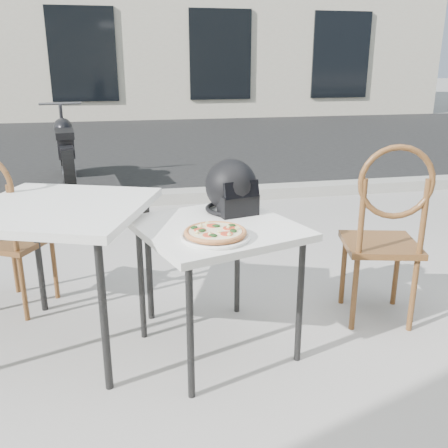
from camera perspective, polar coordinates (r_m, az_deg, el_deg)
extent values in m
plane|color=#A09D98|center=(2.78, 10.77, -13.40)|extent=(80.00, 80.00, 0.00)
cube|color=black|center=(9.34, -5.83, 9.13)|extent=(30.00, 8.00, 0.00)
cube|color=#9C9A92|center=(5.44, -1.19, 3.40)|extent=(30.00, 0.25, 0.12)
cube|color=black|center=(13.17, -15.85, 18.13)|extent=(1.60, 0.08, 2.20)
cube|color=black|center=(13.42, -0.42, 18.76)|extent=(1.60, 0.08, 2.20)
cube|color=black|center=(14.45, 13.21, 18.26)|extent=(1.60, 0.08, 2.20)
cube|color=white|center=(2.43, -0.80, -0.50)|extent=(0.90, 0.90, 0.04)
cylinder|color=black|center=(2.21, -3.88, -12.33)|extent=(0.04, 0.04, 0.65)
cylinder|color=black|center=(2.49, 8.67, -8.80)|extent=(0.04, 0.04, 0.65)
cylinder|color=black|center=(2.69, -9.43, -6.63)|extent=(0.04, 0.04, 0.65)
cylinder|color=black|center=(2.93, 1.52, -4.31)|extent=(0.04, 0.04, 0.65)
cylinder|color=white|center=(2.23, -0.99, -1.54)|extent=(0.34, 0.34, 0.01)
torus|color=white|center=(2.23, -0.99, -1.39)|extent=(0.35, 0.35, 0.02)
cylinder|color=#C67F48|center=(2.23, -0.99, -1.05)|extent=(0.30, 0.30, 0.01)
torus|color=#C67F48|center=(2.22, -1.00, -0.91)|extent=(0.30, 0.30, 0.02)
cylinder|color=#A72612|center=(2.22, -1.00, -0.89)|extent=(0.26, 0.26, 0.00)
cylinder|color=beige|center=(2.22, -1.00, -0.82)|extent=(0.26, 0.26, 0.00)
cylinder|color=red|center=(2.25, 0.57, -0.47)|extent=(0.06, 0.06, 0.00)
cylinder|color=red|center=(2.28, -1.32, -0.18)|extent=(0.06, 0.06, 0.00)
cylinder|color=red|center=(2.23, -2.75, -0.69)|extent=(0.06, 0.06, 0.00)
cylinder|color=red|center=(2.16, -1.74, -1.26)|extent=(0.06, 0.06, 0.00)
cylinder|color=red|center=(2.18, 0.30, -1.12)|extent=(0.06, 0.06, 0.00)
ellipsoid|color=#173513|center=(2.27, -0.89, -0.21)|extent=(0.04, 0.03, 0.01)
ellipsoid|color=#173513|center=(2.21, -2.53, -0.73)|extent=(0.05, 0.05, 0.01)
ellipsoid|color=#173513|center=(2.21, 1.08, -0.77)|extent=(0.04, 0.04, 0.01)
ellipsoid|color=#173513|center=(2.15, -1.25, -1.31)|extent=(0.05, 0.05, 0.01)
ellipsoid|color=#173513|center=(2.28, 0.86, -0.17)|extent=(0.05, 0.04, 0.01)
ellipsoid|color=#173513|center=(2.25, -3.44, -0.41)|extent=(0.05, 0.05, 0.01)
cylinder|color=#DAD685|center=(2.19, -0.54, -0.81)|extent=(0.02, 0.02, 0.02)
cylinder|color=#DAD685|center=(2.27, -2.65, -0.18)|extent=(0.03, 0.02, 0.02)
cylinder|color=#DAD685|center=(2.24, 0.50, -0.37)|extent=(0.03, 0.02, 0.02)
cylinder|color=#DAD685|center=(2.30, -1.98, 0.08)|extent=(0.02, 0.02, 0.02)
cylinder|color=#DAD685|center=(2.15, 0.61, -1.18)|extent=(0.02, 0.02, 0.02)
cylinder|color=#DAD685|center=(2.18, -3.08, -0.97)|extent=(0.03, 0.03, 0.02)
cylinder|color=#DAD685|center=(2.24, 1.48, -0.45)|extent=(0.02, 0.02, 0.02)
cylinder|color=#DAD685|center=(2.16, -1.61, -1.13)|extent=(0.02, 0.02, 0.02)
ellipsoid|color=black|center=(2.61, 0.80, 4.44)|extent=(0.33, 0.34, 0.28)
cube|color=black|center=(2.56, 1.62, 2.19)|extent=(0.22, 0.14, 0.11)
torus|color=black|center=(2.65, 0.79, 1.82)|extent=(0.33, 0.33, 0.02)
cube|color=black|center=(2.51, 2.01, 3.95)|extent=(0.19, 0.08, 0.09)
cube|color=brown|center=(2.96, 17.42, -2.25)|extent=(0.49, 0.49, 0.04)
cylinder|color=brown|center=(3.23, 19.08, -5.10)|extent=(0.04, 0.04, 0.44)
cylinder|color=brown|center=(3.16, 13.48, -5.16)|extent=(0.04, 0.04, 0.44)
cylinder|color=brown|center=(2.96, 20.81, -7.52)|extent=(0.04, 0.04, 0.44)
cylinder|color=brown|center=(2.87, 14.68, -7.67)|extent=(0.04, 0.04, 0.44)
cylinder|color=brown|center=(2.79, 21.86, 0.60)|extent=(0.04, 0.04, 0.42)
cylinder|color=brown|center=(2.70, 15.46, 0.70)|extent=(0.04, 0.04, 0.42)
torus|color=brown|center=(2.70, 19.12, 4.51)|extent=(0.39, 0.13, 0.39)
cube|color=white|center=(2.57, -18.37, 1.67)|extent=(1.05, 1.05, 0.04)
cylinder|color=black|center=(2.30, -13.57, -10.31)|extent=(0.05, 0.05, 0.73)
cylinder|color=black|center=(3.13, -20.46, -3.18)|extent=(0.05, 0.05, 0.73)
cylinder|color=black|center=(2.87, -8.60, -4.11)|extent=(0.05, 0.05, 0.73)
cube|color=brown|center=(3.22, -22.87, -1.83)|extent=(0.51, 0.51, 0.03)
cylinder|color=brown|center=(3.31, -18.80, -4.78)|extent=(0.04, 0.04, 0.41)
cylinder|color=brown|center=(3.49, -22.83, -4.10)|extent=(0.04, 0.04, 0.41)
cylinder|color=brown|center=(3.10, -21.96, -6.77)|extent=(0.04, 0.04, 0.41)
cylinder|color=brown|center=(2.95, -22.99, 0.45)|extent=(0.04, 0.04, 0.39)
cylinder|color=black|center=(6.92, -17.74, 7.66)|extent=(0.18, 0.59, 0.58)
cylinder|color=slate|center=(6.92, -17.74, 7.66)|extent=(0.16, 0.21, 0.19)
cylinder|color=black|center=(5.59, -17.27, 5.40)|extent=(0.18, 0.59, 0.58)
cylinder|color=slate|center=(5.59, -17.27, 5.40)|extent=(0.16, 0.21, 0.19)
cube|color=black|center=(6.22, -17.74, 8.83)|extent=(0.29, 1.03, 0.21)
ellipsoid|color=black|center=(6.34, -17.93, 10.47)|extent=(0.26, 0.42, 0.22)
cube|color=black|center=(5.91, -17.78, 9.81)|extent=(0.25, 0.50, 0.08)
cylinder|color=slate|center=(6.80, -17.97, 10.11)|extent=(0.08, 0.31, 0.69)
cylinder|color=slate|center=(6.65, -18.23, 12.95)|extent=(0.50, 0.09, 0.03)
cube|color=black|center=(5.56, -17.54, 8.15)|extent=(0.16, 0.23, 0.05)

